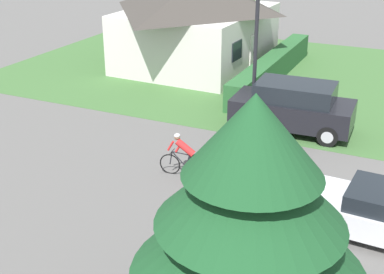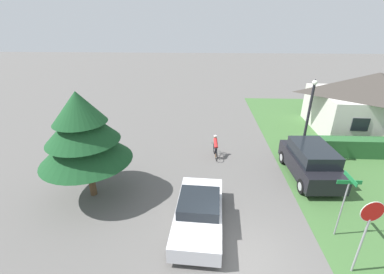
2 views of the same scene
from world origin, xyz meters
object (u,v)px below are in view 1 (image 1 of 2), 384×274
Objects in this scene: street_lamp at (256,51)px; conifer_tall_near at (251,202)px; parked_suv_right at (293,107)px; cyclist at (184,156)px; cottage_house at (197,21)px.

conifer_tall_near reaches higher than street_lamp.
street_lamp is at bearing 18.30° from conifer_tall_near.
parked_suv_right is 0.89× the size of street_lamp.
street_lamp reaches higher than parked_suv_right.
conifer_tall_near is (-11.35, -3.75, 0.45)m from street_lamp.
conifer_tall_near is (-6.20, -4.23, 2.67)m from cyclist.
conifer_tall_near is at bearing -161.70° from street_lamp.
cyclist is at bearing 174.68° from street_lamp.
cottage_house is 20.44m from conifer_tall_near.
conifer_tall_near is (-18.19, -9.27, 0.99)m from cottage_house.
conifer_tall_near is at bearing -150.94° from cottage_house.
conifer_tall_near reaches higher than cottage_house.
parked_suv_right reaches higher than cyclist.
cyclist is (-11.99, -5.04, -1.67)m from cottage_house.
cyclist is 0.32× the size of street_lamp.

